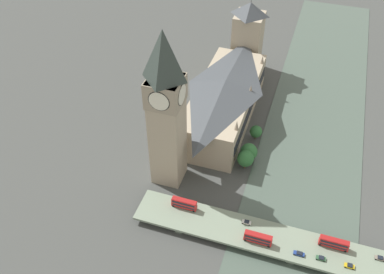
% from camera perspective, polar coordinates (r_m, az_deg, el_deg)
% --- Properties ---
extents(ground_plane, '(600.00, 600.00, 0.00)m').
position_cam_1_polar(ground_plane, '(234.89, 7.86, 0.47)').
color(ground_plane, '#424442').
extents(river_water, '(52.37, 360.00, 0.30)m').
position_cam_1_polar(river_water, '(233.66, 15.56, -1.16)').
color(river_water, '#47564C').
rests_on(river_water, ground_plane).
extents(parliament_hall, '(29.77, 81.05, 25.98)m').
position_cam_1_polar(parliament_hall, '(235.40, 4.37, 4.95)').
color(parliament_hall, tan).
rests_on(parliament_hall, ground_plane).
extents(clock_tower, '(14.88, 14.88, 78.88)m').
position_cam_1_polar(clock_tower, '(182.28, -3.46, 3.75)').
color(clock_tower, tan).
rests_on(clock_tower, ground_plane).
extents(victoria_tower, '(17.15, 17.15, 50.12)m').
position_cam_1_polar(victoria_tower, '(273.87, 7.43, 12.98)').
color(victoria_tower, tan).
rests_on(victoria_tower, ground_plane).
extents(road_bridge, '(136.74, 16.90, 4.09)m').
position_cam_1_polar(road_bridge, '(186.20, 13.35, -13.86)').
color(road_bridge, '#5D6A59').
rests_on(road_bridge, ground_plane).
extents(double_decker_bus_lead, '(11.43, 2.54, 4.93)m').
position_cam_1_polar(double_decker_bus_lead, '(190.00, -1.04, -8.85)').
color(double_decker_bus_lead, red).
rests_on(double_decker_bus_lead, road_bridge).
extents(double_decker_bus_mid, '(11.82, 2.55, 4.73)m').
position_cam_1_polar(double_decker_bus_mid, '(186.96, 18.40, -13.25)').
color(double_decker_bus_mid, red).
rests_on(double_decker_bus_mid, road_bridge).
extents(double_decker_bus_rear, '(11.62, 2.62, 4.86)m').
position_cam_1_polar(double_decker_bus_rear, '(181.18, 8.80, -13.16)').
color(double_decker_bus_rear, red).
rests_on(double_decker_bus_rear, road_bridge).
extents(car_northbound_lead, '(3.82, 1.87, 1.35)m').
position_cam_1_polar(car_northbound_lead, '(183.65, 16.82, -15.21)').
color(car_northbound_lead, '#2D5638').
rests_on(car_northbound_lead, road_bridge).
extents(car_northbound_mid, '(4.43, 1.80, 1.31)m').
position_cam_1_polar(car_northbound_mid, '(182.60, 14.08, -14.85)').
color(car_northbound_mid, navy).
rests_on(car_northbound_mid, road_bridge).
extents(car_northbound_tail, '(3.84, 1.91, 1.46)m').
position_cam_1_polar(car_northbound_tail, '(185.06, 20.26, -15.81)').
color(car_northbound_tail, gold).
rests_on(car_northbound_tail, road_bridge).
extents(car_southbound_lead, '(3.85, 1.80, 1.39)m').
position_cam_1_polar(car_southbound_lead, '(191.52, 23.77, -14.57)').
color(car_southbound_lead, slate).
rests_on(car_southbound_lead, road_bridge).
extents(car_southbound_mid, '(3.90, 1.84, 1.40)m').
position_cam_1_polar(car_southbound_mid, '(187.72, 7.29, -11.20)').
color(car_southbound_mid, silver).
rests_on(car_southbound_mid, road_bridge).
extents(tree_embankment_near, '(8.66, 8.66, 10.49)m').
position_cam_1_polar(tree_embankment_near, '(215.09, 7.58, -1.97)').
color(tree_embankment_near, brown).
rests_on(tree_embankment_near, ground_plane).
extents(tree_embankment_mid, '(6.59, 6.59, 8.23)m').
position_cam_1_polar(tree_embankment_mid, '(228.95, 8.52, 0.73)').
color(tree_embankment_mid, brown).
rests_on(tree_embankment_mid, ground_plane).
extents(tree_embankment_far, '(8.27, 8.27, 10.74)m').
position_cam_1_polar(tree_embankment_far, '(210.79, 7.15, -2.87)').
color(tree_embankment_far, brown).
rests_on(tree_embankment_far, ground_plane).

